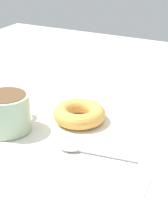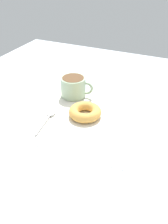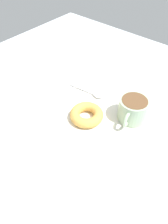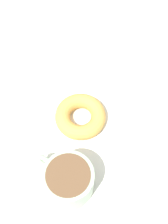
# 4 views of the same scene
# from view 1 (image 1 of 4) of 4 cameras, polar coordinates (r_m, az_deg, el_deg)

# --- Properties ---
(ground_plane) EXTENTS (1.20, 1.20, 0.02)m
(ground_plane) POSITION_cam_1_polar(r_m,az_deg,el_deg) (0.74, 0.18, -1.43)
(ground_plane) COLOR #B2BCC6
(napkin) EXTENTS (0.35, 0.35, 0.00)m
(napkin) POSITION_cam_1_polar(r_m,az_deg,el_deg) (0.71, -0.00, -1.56)
(napkin) COLOR white
(napkin) RESTS_ON ground_plane
(coffee_cup) EXTENTS (0.11, 0.09, 0.07)m
(coffee_cup) POSITION_cam_1_polar(r_m,az_deg,el_deg) (0.68, -11.67, 0.11)
(coffee_cup) COLOR #9EB793
(coffee_cup) RESTS_ON napkin
(donut) EXTENTS (0.10, 0.10, 0.03)m
(donut) POSITION_cam_1_polar(r_m,az_deg,el_deg) (0.71, -0.71, -0.25)
(donut) COLOR gold
(donut) RESTS_ON napkin
(spoon) EXTENTS (0.03, 0.13, 0.01)m
(spoon) POSITION_cam_1_polar(r_m,az_deg,el_deg) (0.61, -0.63, -5.72)
(spoon) COLOR silver
(spoon) RESTS_ON napkin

